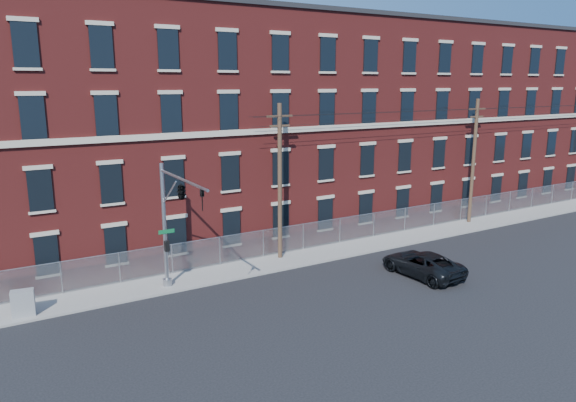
% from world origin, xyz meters
% --- Properties ---
extents(ground, '(140.00, 140.00, 0.00)m').
position_xyz_m(ground, '(0.00, 0.00, 0.00)').
color(ground, black).
rests_on(ground, ground).
extents(sidewalk, '(65.00, 3.00, 0.12)m').
position_xyz_m(sidewalk, '(12.00, 5.00, 0.06)').
color(sidewalk, gray).
rests_on(sidewalk, ground).
extents(mill_building, '(55.30, 14.32, 16.30)m').
position_xyz_m(mill_building, '(12.00, 13.93, 8.15)').
color(mill_building, maroon).
rests_on(mill_building, ground).
extents(chain_link_fence, '(59.06, 0.06, 1.85)m').
position_xyz_m(chain_link_fence, '(12.00, 6.30, 1.06)').
color(chain_link_fence, '#A5A8AD').
rests_on(chain_link_fence, ground).
extents(traffic_signal_mast, '(0.90, 6.75, 7.00)m').
position_xyz_m(traffic_signal_mast, '(-6.00, 2.18, 5.39)').
color(traffic_signal_mast, '#9EA0A5').
rests_on(traffic_signal_mast, ground).
extents(utility_pole_near, '(1.80, 0.28, 10.00)m').
position_xyz_m(utility_pole_near, '(2.00, 5.60, 5.34)').
color(utility_pole_near, '#4C3626').
rests_on(utility_pole_near, ground).
extents(utility_pole_mid, '(1.80, 0.28, 10.00)m').
position_xyz_m(utility_pole_mid, '(20.00, 5.60, 5.34)').
color(utility_pole_mid, '#4C3626').
rests_on(utility_pole_mid, ground).
extents(overhead_wires, '(40.00, 0.62, 0.62)m').
position_xyz_m(overhead_wires, '(20.00, 5.60, 9.12)').
color(overhead_wires, black).
rests_on(overhead_wires, ground).
extents(pickup_truck, '(2.72, 5.42, 1.47)m').
position_xyz_m(pickup_truck, '(7.80, -1.43, 0.74)').
color(pickup_truck, black).
rests_on(pickup_truck, ground).
extents(utility_cabinet, '(1.12, 0.68, 1.32)m').
position_xyz_m(utility_cabinet, '(-13.37, 4.20, 0.78)').
color(utility_cabinet, slate).
rests_on(utility_cabinet, sidewalk).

